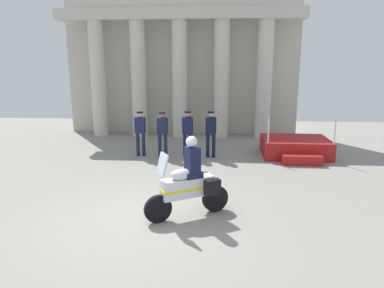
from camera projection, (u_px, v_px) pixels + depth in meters
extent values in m
plane|color=gray|center=(144.00, 218.00, 8.19)|extent=(28.00, 28.00, 0.00)
cube|color=beige|center=(182.00, 68.00, 17.38)|extent=(11.21, 0.30, 6.38)
cylinder|color=beige|center=(98.00, 80.00, 16.86)|extent=(0.71, 0.71, 5.31)
cylinder|color=beige|center=(139.00, 80.00, 16.71)|extent=(0.71, 0.71, 5.31)
cylinder|color=beige|center=(180.00, 80.00, 16.57)|extent=(0.71, 0.71, 5.31)
cylinder|color=beige|center=(222.00, 80.00, 16.43)|extent=(0.71, 0.71, 5.31)
cylinder|color=beige|center=(264.00, 80.00, 16.29)|extent=(0.71, 0.71, 5.31)
cube|color=beige|center=(179.00, 14.00, 15.91)|extent=(11.21, 0.91, 0.50)
cube|color=#A51919|center=(295.00, 147.00, 13.56)|extent=(2.45, 1.90, 0.67)
cube|color=#A51919|center=(302.00, 160.00, 12.43)|extent=(1.35, 0.50, 0.33)
cylinder|color=silver|center=(269.00, 131.00, 12.62)|extent=(0.05, 0.05, 0.90)
cylinder|color=silver|center=(335.00, 132.00, 12.45)|extent=(0.05, 0.05, 0.90)
cylinder|color=#191E42|center=(138.00, 144.00, 13.49)|extent=(0.13, 0.13, 0.88)
cylinder|color=#191E42|center=(144.00, 145.00, 13.47)|extent=(0.13, 0.13, 0.88)
cube|color=#191E42|center=(140.00, 125.00, 13.31)|extent=(0.39, 0.25, 0.60)
sphere|color=beige|center=(140.00, 114.00, 13.22)|extent=(0.21, 0.21, 0.21)
cylinder|color=black|center=(140.00, 112.00, 13.20)|extent=(0.24, 0.24, 0.06)
cylinder|color=#191E42|center=(160.00, 145.00, 13.42)|extent=(0.13, 0.13, 0.87)
cylinder|color=#191E42|center=(166.00, 145.00, 13.40)|extent=(0.13, 0.13, 0.87)
cube|color=#191E42|center=(162.00, 126.00, 13.25)|extent=(0.39, 0.25, 0.60)
sphere|color=#997056|center=(162.00, 115.00, 13.15)|extent=(0.21, 0.21, 0.21)
cylinder|color=black|center=(162.00, 113.00, 13.14)|extent=(0.24, 0.24, 0.06)
cylinder|color=#141938|center=(185.00, 145.00, 13.44)|extent=(0.13, 0.13, 0.86)
cylinder|color=#141938|center=(191.00, 145.00, 13.42)|extent=(0.13, 0.13, 0.86)
cube|color=#141938|center=(188.00, 125.00, 13.26)|extent=(0.39, 0.25, 0.64)
sphere|color=tan|center=(188.00, 114.00, 13.16)|extent=(0.21, 0.21, 0.21)
cylinder|color=black|center=(188.00, 112.00, 13.15)|extent=(0.24, 0.24, 0.06)
cylinder|color=black|center=(208.00, 145.00, 13.30)|extent=(0.13, 0.13, 0.90)
cylinder|color=black|center=(214.00, 146.00, 13.28)|extent=(0.13, 0.13, 0.90)
cube|color=black|center=(211.00, 125.00, 13.11)|extent=(0.39, 0.25, 0.62)
sphere|color=tan|center=(211.00, 114.00, 13.02)|extent=(0.21, 0.21, 0.21)
cylinder|color=black|center=(211.00, 112.00, 13.00)|extent=(0.24, 0.24, 0.06)
cylinder|color=black|center=(158.00, 209.00, 7.92)|extent=(0.60, 0.41, 0.64)
cylinder|color=black|center=(215.00, 198.00, 8.53)|extent=(0.62, 0.44, 0.64)
cube|color=silver|center=(188.00, 187.00, 8.13)|extent=(1.23, 0.90, 0.44)
ellipsoid|color=silver|center=(182.00, 175.00, 8.00)|extent=(0.61, 0.54, 0.26)
cube|color=yellow|center=(188.00, 188.00, 8.14)|extent=(1.26, 0.91, 0.06)
cube|color=silver|center=(162.00, 164.00, 7.74)|extent=(0.34, 0.43, 0.47)
cube|color=black|center=(212.00, 187.00, 8.12)|extent=(0.40, 0.34, 0.36)
cube|color=black|center=(202.00, 181.00, 8.57)|extent=(0.40, 0.34, 0.36)
cube|color=#141938|center=(192.00, 174.00, 8.12)|extent=(0.52, 0.49, 0.14)
cube|color=#141938|center=(192.00, 159.00, 8.04)|extent=(0.41, 0.44, 0.56)
sphere|color=silver|center=(192.00, 142.00, 7.94)|extent=(0.26, 0.26, 0.26)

